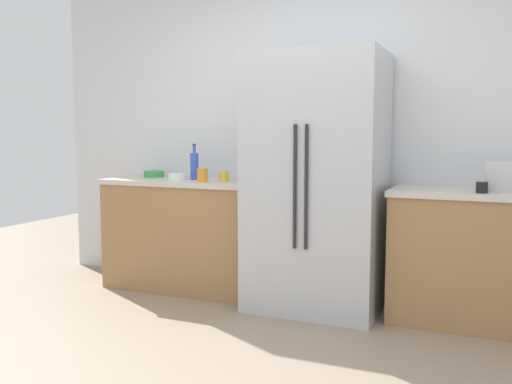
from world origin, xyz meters
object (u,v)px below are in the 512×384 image
refrigerator (317,183)px  cup_b (482,187)px  bottle_a (194,165)px  cup_a (202,175)px  bowl_a (154,174)px  bowl_b (177,177)px  cup_c (224,176)px  toaster (505,177)px

refrigerator → cup_b: (1.12, -0.08, 0.02)m
cup_b → bottle_a: bearing=175.2°
cup_a → bowl_a: bearing=157.4°
cup_a → bowl_a: (-0.62, 0.26, -0.03)m
bowl_a → bowl_b: size_ratio=1.22×
refrigerator → bottle_a: (-1.08, 0.11, 0.10)m
cup_a → cup_c: (0.13, 0.12, -0.01)m
toaster → cup_c: bearing=-179.4°
toaster → cup_b: 0.21m
toaster → bowl_a: bearing=177.6°
cup_b → bowl_b: size_ratio=0.51×
toaster → bottle_a: 2.35m
cup_b → cup_c: (-1.91, 0.13, 0.01)m
refrigerator → bowl_a: (-1.54, 0.19, 0.01)m
bowl_a → bowl_b: 0.43m
refrigerator → bowl_a: refrigerator is taller
bottle_a → toaster: bearing=-0.9°
bottle_a → cup_c: size_ratio=3.61×
bowl_a → bowl_b: bearing=-31.0°
bowl_b → cup_b: bearing=-1.2°
toaster → cup_c: size_ratio=2.99×
toaster → cup_a: 2.18m
cup_b → bowl_a: cup_b is taller
refrigerator → cup_c: (-0.78, 0.05, 0.02)m
bottle_a → bowl_a: size_ratio=1.68×
toaster → bottle_a: bottle_a is taller
bottle_a → cup_c: bearing=-10.7°
bottle_a → bowl_b: 0.18m
bottle_a → bowl_a: (-0.45, 0.08, -0.09)m
bowl_b → toaster: bearing=2.4°
refrigerator → toaster: (1.26, 0.07, 0.08)m
cup_a → cup_b: bearing=-0.2°
bottle_a → cup_b: 2.22m
cup_b → cup_c: 1.91m
cup_b → bowl_a: (-2.66, 0.27, -0.01)m
toaster → bottle_a: bearing=179.1°
toaster → refrigerator: bearing=-176.8°
toaster → bowl_b: size_ratio=1.70×
refrigerator → bowl_a: bearing=173.0°
refrigerator → cup_a: (-0.91, -0.07, 0.03)m
refrigerator → cup_a: refrigerator is taller
cup_b → bowl_a: size_ratio=0.42×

